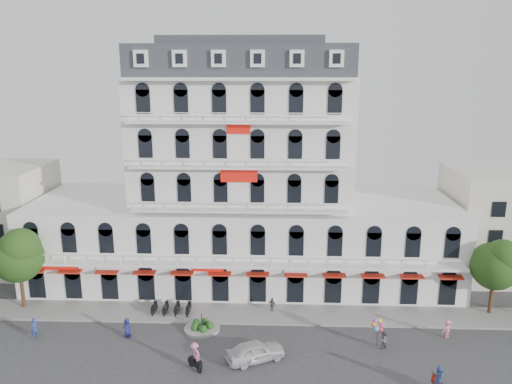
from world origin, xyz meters
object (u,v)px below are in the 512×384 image
object	(u,v)px
rider_east	(439,379)
balloon_vendor	(381,334)
parked_car	(255,351)
rider_center	(195,355)

from	to	relation	value
rider_east	balloon_vendor	size ratio (longest dim) A/B	0.89
parked_car	balloon_vendor	bearing A→B (deg)	-102.81
rider_east	rider_center	distance (m)	18.16
rider_east	balloon_vendor	xyz separation A→B (m)	(-2.97, 5.83, 0.18)
parked_car	balloon_vendor	world-z (taller)	balloon_vendor
parked_car	rider_center	distance (m)	4.89
rider_east	rider_center	size ratio (longest dim) A/B	0.94
parked_car	rider_center	world-z (taller)	rider_center
rider_center	balloon_vendor	bearing A→B (deg)	59.79
rider_center	balloon_vendor	xyz separation A→B (m)	(15.07, 3.69, 0.03)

